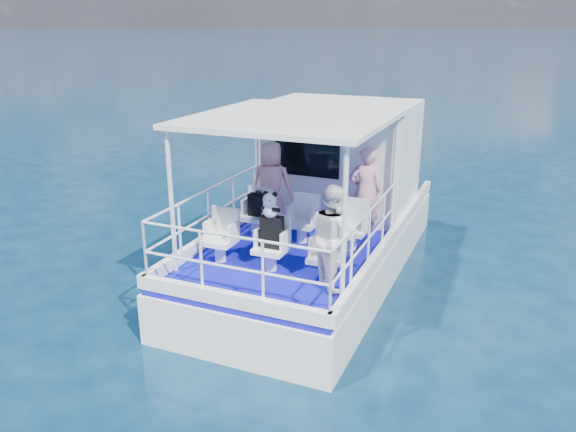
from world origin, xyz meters
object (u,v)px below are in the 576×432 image
object	(u,v)px
passenger_port_fwd	(271,185)
passenger_stbd_aft	(333,237)
panda	(270,205)
backpack_center	(272,232)

from	to	relation	value
passenger_port_fwd	passenger_stbd_aft	bearing A→B (deg)	124.00
passenger_stbd_aft	panda	distance (m)	1.10
passenger_stbd_aft	panda	xyz separation A→B (m)	(-1.04, 0.13, 0.31)
backpack_center	panda	xyz separation A→B (m)	(-0.01, -0.03, 0.45)
panda	passenger_stbd_aft	bearing A→B (deg)	-7.30
passenger_port_fwd	passenger_stbd_aft	size ratio (longest dim) A/B	1.07
passenger_port_fwd	backpack_center	world-z (taller)	passenger_port_fwd
passenger_port_fwd	backpack_center	xyz separation A→B (m)	(0.84, -1.81, -0.19)
passenger_port_fwd	panda	distance (m)	2.03
passenger_stbd_aft	panda	size ratio (longest dim) A/B	3.83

